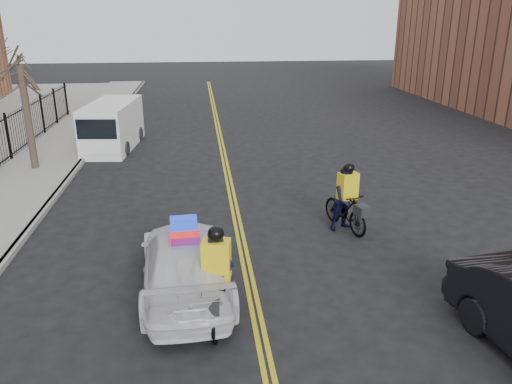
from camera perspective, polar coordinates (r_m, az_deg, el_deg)
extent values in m
plane|color=black|center=(11.62, -0.60, -10.81)|extent=(120.00, 120.00, 0.00)
cube|color=gold|center=(18.93, -3.39, 1.43)|extent=(0.10, 60.00, 0.01)
cube|color=gold|center=(18.94, -2.90, 1.45)|extent=(0.10, 60.00, 0.01)
cube|color=gray|center=(19.97, -25.17, 0.73)|extent=(3.00, 60.00, 0.15)
cube|color=gray|center=(19.53, -21.00, 0.91)|extent=(0.20, 60.00, 0.15)
cylinder|color=#35281F|center=(21.36, -24.62, 7.72)|extent=(0.28, 0.28, 4.00)
imported|color=white|center=(11.31, -8.02, -7.88)|extent=(2.22, 4.91, 1.39)
cube|color=#0C26CC|center=(10.98, -8.20, -4.28)|extent=(0.65, 1.31, 0.16)
cube|color=white|center=(24.34, -16.04, 7.34)|extent=(2.32, 5.11, 2.11)
cube|color=white|center=(22.35, -17.36, 5.69)|extent=(1.85, 0.91, 1.10)
cube|color=black|center=(21.89, -17.77, 6.85)|extent=(1.65, 0.26, 0.83)
cylinder|color=black|center=(23.38, -18.83, 4.72)|extent=(0.29, 0.66, 0.64)
cylinder|color=black|center=(22.90, -14.67, 4.84)|extent=(0.29, 0.66, 0.64)
cylinder|color=black|center=(26.11, -16.95, 6.38)|extent=(0.29, 0.66, 0.64)
cylinder|color=black|center=(25.68, -13.19, 6.51)|extent=(0.29, 0.66, 0.64)
imported|color=black|center=(10.22, -4.42, -11.83)|extent=(1.12, 2.23, 1.12)
imported|color=black|center=(10.02, -4.48, -9.87)|extent=(0.77, 0.58, 1.92)
cube|color=yellow|center=(9.82, -4.55, -7.73)|extent=(0.61, 0.47, 0.81)
sphere|color=black|center=(9.58, -4.63, -4.81)|extent=(0.32, 0.32, 0.32)
cube|color=black|center=(9.43, -5.14, -12.56)|extent=(0.42, 0.46, 0.30)
imported|color=black|center=(14.57, 10.27, -2.03)|extent=(1.19, 2.06, 1.19)
imported|color=black|center=(14.46, 10.34, -0.83)|extent=(1.08, 0.96, 1.84)
cube|color=yellow|center=(14.33, 10.44, 0.69)|extent=(0.61, 0.51, 0.77)
sphere|color=black|center=(14.17, 10.57, 2.70)|extent=(0.31, 0.31, 0.31)
cube|color=black|center=(13.96, 12.04, -2.08)|extent=(0.44, 0.47, 0.29)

